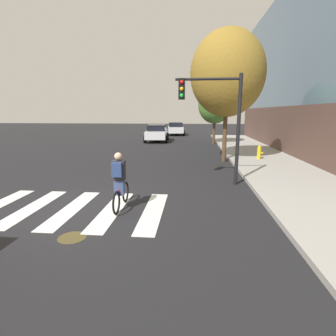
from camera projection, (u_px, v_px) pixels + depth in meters
The scene contains 10 objects.
ground_plane at pixel (79, 209), 7.80m from camera, with size 120.00×120.00×0.00m, color black.
crosswalk_stripes at pixel (72, 209), 7.82m from camera, with size 5.40×3.21×0.01m.
manhole_cover at pixel (72, 237), 6.03m from camera, with size 0.64×0.64×0.01m, color #473D1E.
sedan_mid at pixel (157, 133), 25.91m from camera, with size 2.39×4.78×1.62m.
sedan_far at pixel (176, 128), 33.43m from camera, with size 2.44×4.71×1.58m.
cyclist at pixel (119, 181), 7.64m from camera, with size 0.36×1.71×1.69m.
traffic_light_near at pixel (217, 111), 9.95m from camera, with size 2.47×0.28×4.20m.
fire_hydrant at pixel (259, 152), 15.28m from camera, with size 0.33×0.22×0.78m.
street_tree_near at pixel (227, 74), 14.38m from camera, with size 4.04×4.04×7.19m.
street_tree_mid at pixel (215, 104), 22.93m from camera, with size 2.89×2.89×5.14m.
Camera 1 is at (3.29, -7.11, 2.80)m, focal length 28.30 mm.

